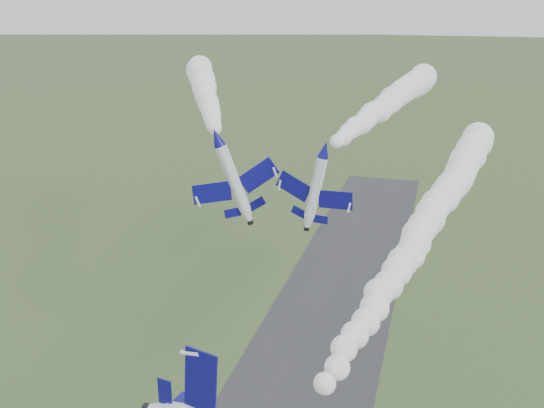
# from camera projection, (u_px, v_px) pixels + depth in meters

# --- Properties ---
(smoke_trail_jet_lead) EXTENTS (17.90, 73.88, 5.25)m
(smoke_trail_jet_lead) POSITION_uv_depth(u_px,v_px,m) (431.00, 216.00, 75.47)
(smoke_trail_jet_lead) COLOR white
(jet_pair_left) EXTENTS (10.91, 13.21, 4.56)m
(jet_pair_left) POSITION_uv_depth(u_px,v_px,m) (217.00, 137.00, 76.06)
(jet_pair_left) COLOR white
(smoke_trail_jet_pair_left) EXTENTS (28.62, 56.94, 5.32)m
(smoke_trail_jet_pair_left) POSITION_uv_depth(u_px,v_px,m) (205.00, 91.00, 106.92)
(smoke_trail_jet_pair_left) COLOR white
(jet_pair_right) EXTENTS (9.75, 11.79, 3.31)m
(jet_pair_right) POSITION_uv_depth(u_px,v_px,m) (324.00, 149.00, 71.26)
(jet_pair_right) COLOR white
(smoke_trail_jet_pair_right) EXTENTS (12.44, 60.11, 5.23)m
(smoke_trail_jet_pair_right) POSITION_uv_depth(u_px,v_px,m) (391.00, 101.00, 99.14)
(smoke_trail_jet_pair_right) COLOR white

